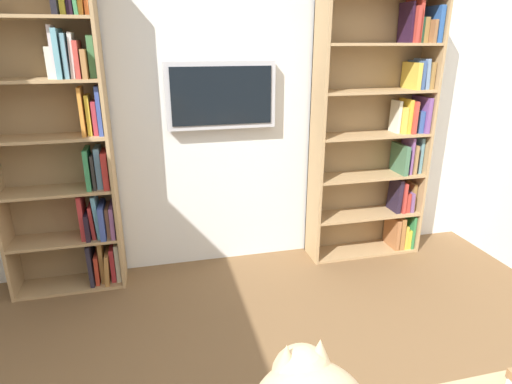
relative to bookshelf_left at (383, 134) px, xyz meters
The scene contains 4 objects.
wall_back 1.34m from the bookshelf_left, ahead, with size 4.52×0.06×2.70m, color silver.
bookshelf_left is the anchor object (origin of this frame).
bookshelf_right 2.36m from the bookshelf_left, ahead, with size 0.77×0.28×2.23m.
wall_mounted_tv 1.33m from the bookshelf_left, ahead, with size 0.80×0.07×0.48m.
Camera 1 is at (0.50, 0.96, 1.72)m, focal length 29.90 mm.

